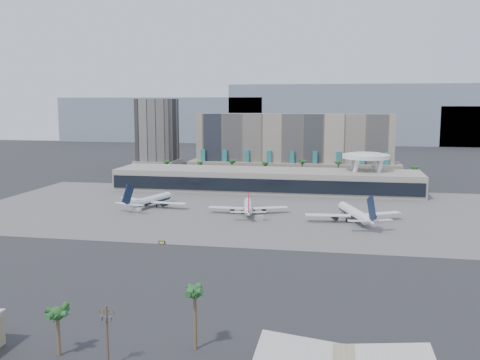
% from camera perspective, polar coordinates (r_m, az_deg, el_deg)
% --- Properties ---
extents(ground, '(900.00, 900.00, 0.00)m').
position_cam_1_polar(ground, '(196.10, -1.64, -6.38)').
color(ground, '#232326').
rests_on(ground, ground).
extents(apron_pad, '(260.00, 130.00, 0.06)m').
position_cam_1_polar(apron_pad, '(248.73, 1.03, -3.21)').
color(apron_pad, '#5B5B59').
rests_on(apron_pad, ground).
extents(mountain_ridge, '(680.00, 60.00, 70.00)m').
position_cam_1_polar(mountain_ridge, '(655.77, 9.52, 6.49)').
color(mountain_ridge, gray).
rests_on(mountain_ridge, ground).
extents(hotel, '(140.00, 30.00, 42.00)m').
position_cam_1_polar(hotel, '(362.54, 5.73, 3.08)').
color(hotel, tan).
rests_on(hotel, ground).
extents(office_tower, '(30.00, 30.00, 52.00)m').
position_cam_1_polar(office_tower, '(409.26, -8.80, 4.48)').
color(office_tower, black).
rests_on(office_tower, ground).
extents(terminal, '(170.00, 32.50, 14.50)m').
position_cam_1_polar(terminal, '(301.05, 2.76, 0.06)').
color(terminal, '#B1A89B').
rests_on(terminal, ground).
extents(saucer_structure, '(26.00, 26.00, 21.89)m').
position_cam_1_polar(saucer_structure, '(303.35, 13.29, 2.18)').
color(saucer_structure, white).
rests_on(saucer_structure, ground).
extents(palm_row, '(157.80, 2.80, 13.10)m').
position_cam_1_polar(palm_row, '(334.34, 4.77, 1.56)').
color(palm_row, brown).
rests_on(palm_row, ground).
extents(utility_pole, '(3.20, 0.85, 12.00)m').
position_cam_1_polar(utility_pole, '(107.57, -14.02, -15.31)').
color(utility_pole, '#4C3826').
rests_on(utility_pole, ground).
extents(airliner_left, '(36.37, 37.65, 13.41)m').
position_cam_1_polar(airliner_left, '(258.50, -9.54, -2.12)').
color(airliner_left, white).
rests_on(airliner_left, ground).
extents(airliner_centre, '(35.42, 36.77, 12.79)m').
position_cam_1_polar(airliner_centre, '(239.65, 0.88, -2.87)').
color(airliner_centre, white).
rests_on(airliner_centre, ground).
extents(airliner_right, '(40.16, 41.55, 14.85)m').
position_cam_1_polar(airliner_right, '(228.36, 12.16, -3.49)').
color(airliner_right, white).
rests_on(airliner_right, ground).
extents(service_vehicle_a, '(4.18, 2.63, 1.90)m').
position_cam_1_polar(service_vehicle_a, '(249.14, -10.95, -3.13)').
color(service_vehicle_a, silver).
rests_on(service_vehicle_a, ground).
extents(service_vehicle_b, '(4.11, 2.92, 1.91)m').
position_cam_1_polar(service_vehicle_b, '(227.37, 2.03, -4.07)').
color(service_vehicle_b, silver).
rests_on(service_vehicle_b, ground).
extents(taxiway_sign, '(2.42, 0.40, 1.10)m').
position_cam_1_polar(taxiway_sign, '(192.16, -8.32, -6.61)').
color(taxiway_sign, black).
rests_on(taxiway_sign, ground).
extents(near_palm_a, '(6.00, 6.00, 10.16)m').
position_cam_1_polar(near_palm_a, '(114.28, -18.87, -13.95)').
color(near_palm_a, brown).
rests_on(near_palm_a, ground).
extents(near_palm_b, '(6.00, 6.00, 13.58)m').
position_cam_1_polar(near_palm_b, '(110.10, -4.84, -12.51)').
color(near_palm_b, brown).
rests_on(near_palm_b, ground).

